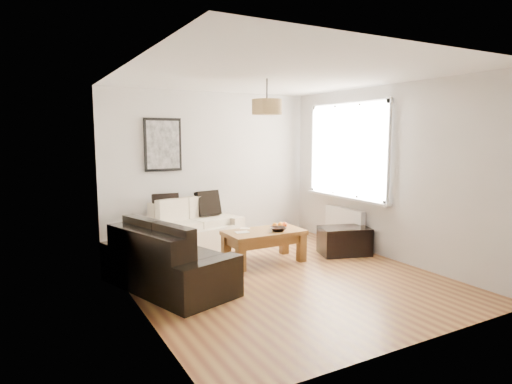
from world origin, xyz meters
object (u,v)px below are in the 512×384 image
sofa_leather (168,257)px  loveseat_cream (192,226)px  coffee_table (264,246)px  ottoman (344,241)px

sofa_leather → loveseat_cream: bearing=-47.6°
loveseat_cream → sofa_leather: (-0.89, -1.55, -0.01)m
loveseat_cream → coffee_table: 1.36m
loveseat_cream → coffee_table: loveseat_cream is taller
sofa_leather → ottoman: 2.89m
ottoman → loveseat_cream: bearing=144.5°
loveseat_cream → sofa_leather: size_ratio=0.89×
coffee_table → ottoman: bearing=-10.7°
loveseat_cream → ottoman: loveseat_cream is taller
ottoman → sofa_leather: bearing=-177.5°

